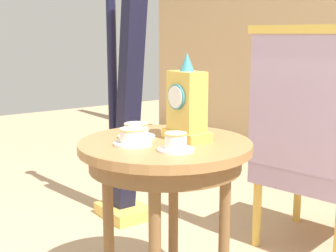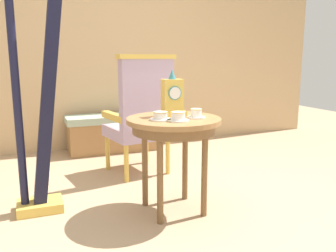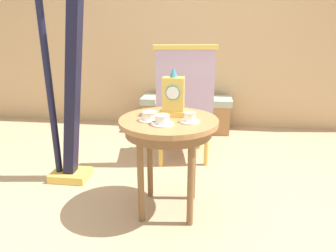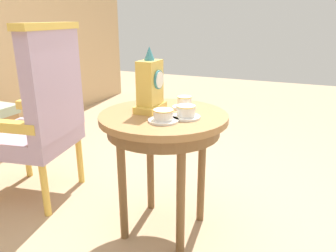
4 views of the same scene
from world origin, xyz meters
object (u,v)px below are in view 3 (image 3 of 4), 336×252
(harp, at_px, (66,99))
(teacup_center, at_px, (190,118))
(teacup_left, at_px, (149,117))
(teacup_right, at_px, (162,120))
(mantel_clock, at_px, (173,96))
(window_bench, at_px, (186,113))
(side_table, at_px, (169,131))
(armchair, at_px, (183,103))

(harp, bearing_deg, teacup_center, -21.90)
(teacup_left, bearing_deg, teacup_center, -1.35)
(teacup_left, relative_size, teacup_right, 1.03)
(mantel_clock, xyz_separation_m, harp, (-0.91, 0.27, -0.10))
(teacup_left, bearing_deg, mantel_clock, 44.20)
(teacup_left, relative_size, harp, 0.08)
(mantel_clock, xyz_separation_m, window_bench, (-0.03, 1.77, -0.61))
(window_bench, bearing_deg, teacup_left, -93.53)
(mantel_clock, bearing_deg, teacup_left, -135.80)
(teacup_left, xyz_separation_m, window_bench, (0.12, 1.91, -0.50))
(mantel_clock, distance_m, harp, 0.95)
(window_bench, bearing_deg, side_table, -89.93)
(window_bench, bearing_deg, teacup_right, -90.61)
(side_table, xyz_separation_m, window_bench, (-0.00, 1.85, -0.39))
(teacup_center, distance_m, mantel_clock, 0.22)
(harp, height_order, window_bench, harp)
(mantel_clock, bearing_deg, teacup_right, -102.06)
(harp, distance_m, window_bench, 1.81)
(window_bench, bearing_deg, mantel_clock, -89.19)
(harp, bearing_deg, window_bench, 59.46)
(armchair, bearing_deg, teacup_center, -82.91)
(teacup_right, xyz_separation_m, mantel_clock, (0.05, 0.22, 0.11))
(teacup_center, xyz_separation_m, window_bench, (-0.15, 1.91, -0.50))
(teacup_left, height_order, harp, harp)
(teacup_left, bearing_deg, side_table, 24.10)
(teacup_center, relative_size, armchair, 0.12)
(teacup_right, xyz_separation_m, harp, (-0.86, 0.49, 0.00))
(window_bench, bearing_deg, armchair, -88.13)
(side_table, distance_m, mantel_clock, 0.24)
(teacup_right, height_order, harp, harp)
(teacup_left, distance_m, teacup_center, 0.27)
(teacup_right, xyz_separation_m, armchair, (0.05, 1.00, -0.13))
(teacup_right, distance_m, armchair, 1.01)
(teacup_left, xyz_separation_m, teacup_center, (0.27, -0.01, 0.00))
(teacup_center, distance_m, armchair, 0.95)
(teacup_center, relative_size, window_bench, 0.11)
(harp, bearing_deg, teacup_right, -29.44)
(side_table, distance_m, teacup_left, 0.17)
(mantel_clock, xyz_separation_m, armchair, (0.01, 0.78, -0.24))
(teacup_right, height_order, teacup_center, teacup_center)
(teacup_right, bearing_deg, window_bench, 89.39)
(teacup_left, relative_size, armchair, 0.13)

